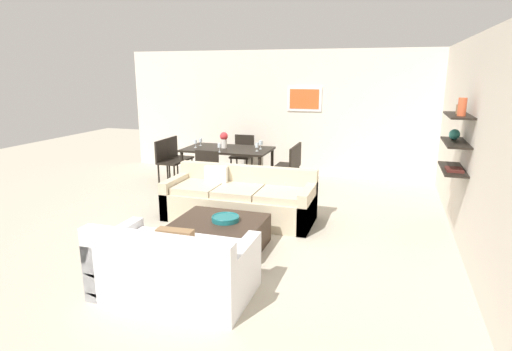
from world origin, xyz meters
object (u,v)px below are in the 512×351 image
sofa_beige (240,201)px  decorative_bowl (225,218)px  coffee_table (219,235)px  dining_chair_left_far (177,155)px  dining_chair_left_near (166,159)px  centerpiece_vase (224,139)px  dining_table (228,152)px  wine_glass_right_near (257,145)px  dining_chair_head (243,152)px  dining_chair_foot (210,170)px  wine_glass_left_near (195,142)px  loveseat_white (174,268)px  dining_chair_right_near (287,167)px  wine_glass_foot (219,146)px  dining_chair_right_far (292,162)px  wine_glass_left_far (201,140)px  wine_glass_right_far (261,143)px

sofa_beige → decorative_bowl: sofa_beige is taller
coffee_table → dining_chair_left_far: size_ratio=1.27×
dining_chair_left_near → centerpiece_vase: size_ratio=2.76×
dining_table → dining_chair_left_near: dining_chair_left_near is taller
wine_glass_right_near → dining_table: bearing=169.4°
decorative_bowl → dining_chair_head: bearing=106.3°
sofa_beige → dining_chair_foot: 1.35m
dining_chair_left_near → wine_glass_left_near: 0.73m
loveseat_white → dining_chair_left_far: bearing=117.7°
dining_chair_left_near → dining_chair_head: (1.27, 1.12, 0.00)m
dining_chair_right_near → wine_glass_foot: size_ratio=5.29×
dining_chair_left_near → dining_chair_foot: same height
dining_chair_right_far → dining_chair_foot: (-1.27, -1.12, 0.00)m
dining_chair_head → wine_glass_left_far: 1.07m
dining_chair_right_near → wine_glass_right_near: size_ratio=5.42×
dining_table → dining_chair_right_far: (1.27, 0.22, -0.18)m
centerpiece_vase → wine_glass_right_near: bearing=-10.5°
dining_chair_left_far → wine_glass_right_far: wine_glass_right_far is taller
loveseat_white → dining_chair_left_near: dining_chair_left_near is taller
loveseat_white → wine_glass_right_near: 4.18m
dining_chair_left_near → wine_glass_left_far: bearing=29.1°
coffee_table → wine_glass_right_near: wine_glass_right_near is taller
coffee_table → wine_glass_foot: wine_glass_foot is taller
sofa_beige → dining_chair_head: dining_chair_head is taller
decorative_bowl → wine_glass_foot: (-1.14, 2.57, 0.45)m
dining_chair_right_near → dining_chair_foot: bearing=-151.9°
dining_chair_left_far → centerpiece_vase: centerpiece_vase is taller
wine_glass_right_far → dining_table: bearing=-169.4°
decorative_bowl → centerpiece_vase: (-1.23, 3.02, 0.52)m
decorative_bowl → dining_chair_right_far: dining_chair_right_far is taller
sofa_beige → wine_glass_left_near: wine_glass_left_near is taller
dining_chair_right_near → dining_chair_left_near: 2.54m
decorative_bowl → sofa_beige: bearing=101.0°
decorative_bowl → wine_glass_right_far: wine_glass_right_far is taller
loveseat_white → coffee_table: loveseat_white is taller
dining_chair_foot → wine_glass_left_far: size_ratio=5.70×
dining_table → centerpiece_vase: bearing=170.4°
dining_table → wine_glass_right_far: wine_glass_right_far is taller
dining_chair_right_near → dining_chair_left_far: size_ratio=1.00×
coffee_table → wine_glass_right_far: 3.26m
sofa_beige → dining_table: (-0.92, 1.86, 0.39)m
dining_chair_foot → wine_glass_left_far: wine_glass_left_far is taller
loveseat_white → dining_chair_left_far: dining_chair_left_far is taller
dining_chair_left_near → dining_chair_left_far: size_ratio=1.00×
dining_chair_right_near → dining_chair_head: bearing=138.5°
sofa_beige → wine_glass_left_far: size_ratio=14.77×
wine_glass_left_far → centerpiece_vase: size_ratio=0.48×
decorative_bowl → dining_chair_foot: (-1.14, 2.10, 0.09)m
dining_chair_right_near → dining_chair_right_far: bearing=90.0°
wine_glass_right_near → dining_chair_foot: bearing=-129.9°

